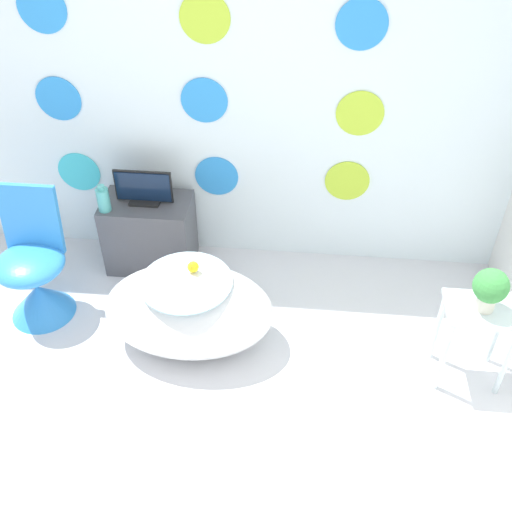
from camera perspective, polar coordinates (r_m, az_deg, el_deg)
name	(u,v)px	position (r m, az deg, el deg)	size (l,w,h in m)	color
ground_plane	(159,480)	(3.16, -9.21, -20.28)	(12.00, 12.00, 0.00)	silver
wall_back_dotted	(206,73)	(3.67, -4.79, 17.01)	(4.85, 0.05, 2.60)	white
bathtub	(189,310)	(3.52, -6.40, -5.12)	(0.99, 0.64, 0.48)	white
rubber_duck	(193,267)	(3.37, -6.03, -1.00)	(0.07, 0.07, 0.08)	yellow
chair	(36,279)	(3.89, -20.25, -2.11)	(0.42, 0.42, 0.84)	#338CE0
tv_cabinet	(150,233)	(4.09, -10.07, 2.15)	(0.57, 0.35, 0.51)	#4C4C51
tv	(144,189)	(3.89, -10.65, 6.28)	(0.37, 0.12, 0.23)	black
vase	(103,199)	(3.88, -14.34, 5.27)	(0.08, 0.08, 0.18)	#51B2AD
side_table	(477,325)	(3.41, 20.34, -6.22)	(0.38, 0.28, 0.52)	silver
potted_plant_left	(490,288)	(3.23, 21.42, -2.84)	(0.18, 0.18, 0.25)	beige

